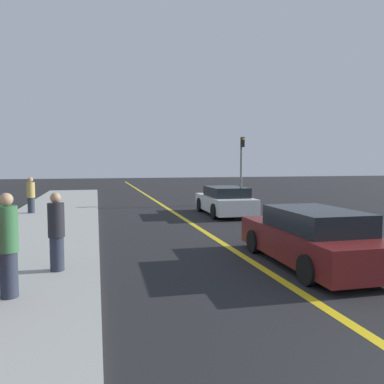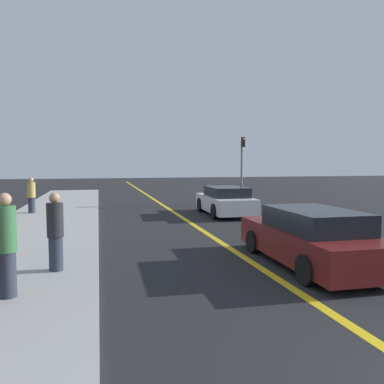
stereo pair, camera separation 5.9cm
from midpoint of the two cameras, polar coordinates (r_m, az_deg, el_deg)
name	(u,v)px [view 2 (the right image)]	position (r m, az deg, el deg)	size (l,w,h in m)	color
road_center_line	(167,208)	(19.94, -3.67, -2.45)	(0.20, 60.00, 0.01)	gold
sidewalk_left	(53,216)	(17.64, -20.28, -3.45)	(3.87, 31.80, 0.10)	#9E9E99
car_near_right_lane	(310,238)	(9.22, 17.72, -6.66)	(1.94, 4.46, 1.33)	maroon
car_ahead_center	(225,201)	(17.34, 5.17, -1.37)	(2.02, 4.32, 1.30)	silver
pedestrian_mid_group	(6,245)	(7.08, -26.24, -7.26)	(0.34, 0.34, 1.78)	#282D3D
pedestrian_far_standing	(55,232)	(8.43, -19.91, -5.70)	(0.34, 0.34, 1.66)	#282D3D
pedestrian_by_sign	(31,195)	(18.65, -23.20, -0.43)	(0.36, 0.36, 1.65)	#282D3D
traffic_light	(242,163)	(21.32, 7.71, 4.33)	(0.18, 0.40, 3.84)	slate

